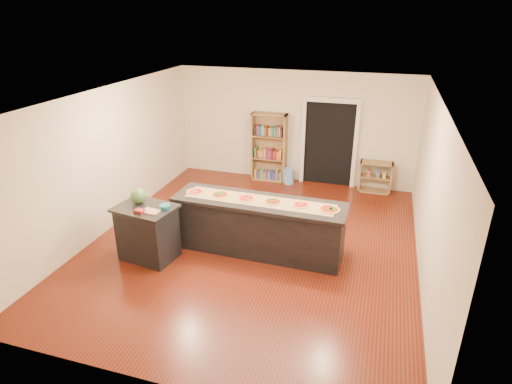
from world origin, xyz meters
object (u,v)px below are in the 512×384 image
(low_shelf, at_px, (375,177))
(watermelon, at_px, (138,196))
(kitchen_island, at_px, (259,226))
(waste_bin, at_px, (289,176))
(side_counter, at_px, (148,232))
(bookshelf, at_px, (269,148))

(low_shelf, distance_m, watermelon, 5.77)
(kitchen_island, relative_size, watermelon, 11.55)
(low_shelf, bearing_deg, waste_bin, -177.82)
(low_shelf, bearing_deg, watermelon, -133.44)
(kitchen_island, bearing_deg, watermelon, -160.80)
(side_counter, bearing_deg, watermelon, 157.01)
(side_counter, bearing_deg, low_shelf, 57.48)
(bookshelf, bearing_deg, side_counter, -103.87)
(side_counter, distance_m, low_shelf, 5.68)
(waste_bin, xyz_separation_m, watermelon, (-1.81, -4.07, 0.94))
(kitchen_island, relative_size, waste_bin, 7.97)
(side_counter, relative_size, bookshelf, 0.57)
(kitchen_island, xyz_separation_m, bookshelf, (-0.77, 3.51, 0.36))
(kitchen_island, relative_size, bookshelf, 1.76)
(bookshelf, distance_m, watermelon, 4.35)
(side_counter, bearing_deg, kitchen_island, 31.57)
(kitchen_island, distance_m, watermelon, 2.21)
(waste_bin, bearing_deg, low_shelf, 2.18)
(kitchen_island, distance_m, bookshelf, 3.61)
(low_shelf, bearing_deg, bookshelf, 179.83)
(watermelon, bearing_deg, side_counter, -31.71)
(waste_bin, relative_size, watermelon, 1.45)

